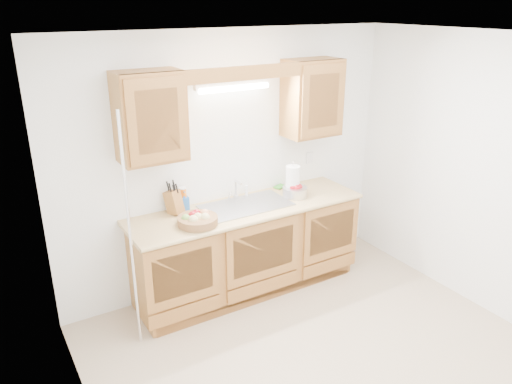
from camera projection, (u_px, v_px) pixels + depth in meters
room at (328, 216)px, 3.64m from camera, size 3.52×3.50×2.50m
base_cabinets at (247, 249)px, 4.89m from camera, size 2.20×0.60×0.86m
countertop at (247, 208)px, 4.72m from camera, size 2.30×0.63×0.04m
upper_cabinet_left at (150, 117)px, 4.10m from camera, size 0.55×0.33×0.75m
upper_cabinet_right at (312, 98)px, 4.90m from camera, size 0.55×0.33×0.75m
valance at (246, 73)px, 4.27m from camera, size 2.20×0.05×0.12m
fluorescent_fixture at (233, 86)px, 4.51m from camera, size 0.76×0.08×0.08m
sink at (246, 213)px, 4.76m from camera, size 0.84×0.46×0.36m
wire_shelf_pole at (130, 236)px, 3.90m from camera, size 0.03×0.03×2.00m
outlet_plate at (310, 158)px, 5.33m from camera, size 0.08×0.01×0.12m
fruit_basket at (197, 219)px, 4.32m from camera, size 0.46×0.46×0.11m
knife_block at (174, 202)px, 4.53m from camera, size 0.17×0.21×0.31m
orange_canister at (183, 198)px, 4.62m from camera, size 0.08×0.08×0.21m
soap_bottle at (184, 200)px, 4.61m from camera, size 0.09×0.09×0.19m
sponge at (280, 187)px, 5.17m from camera, size 0.14×0.12×0.03m
paper_towel at (293, 181)px, 4.94m from camera, size 0.17×0.17×0.36m
apple_bowl at (295, 191)px, 4.94m from camera, size 0.29×0.29×0.13m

